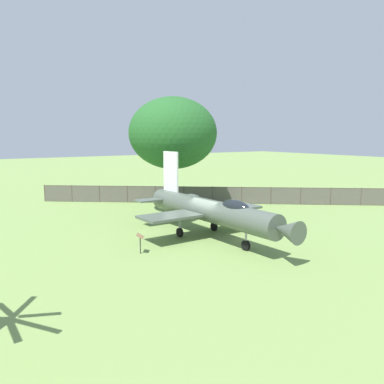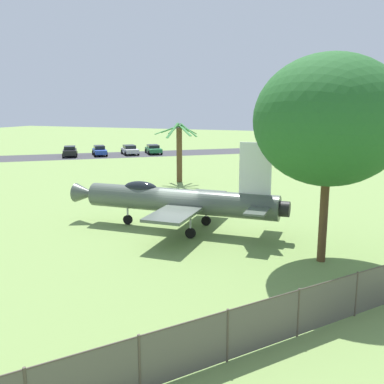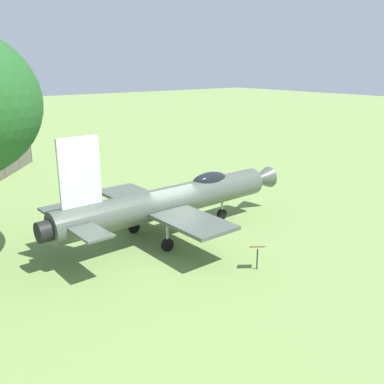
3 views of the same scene
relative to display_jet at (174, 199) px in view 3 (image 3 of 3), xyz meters
name	(u,v)px [view 3 (image 3 of 3)]	position (x,y,z in m)	size (l,w,h in m)	color
ground_plane	(170,235)	(0.32, 0.01, -1.85)	(200.00, 200.00, 0.00)	#75934C
display_jet	(174,199)	(0.00, 0.00, 0.00)	(13.85, 8.84, 5.42)	#4C564C
info_plaque	(258,250)	(-0.44, 5.25, -0.99)	(0.72, 0.67, 1.14)	#333333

